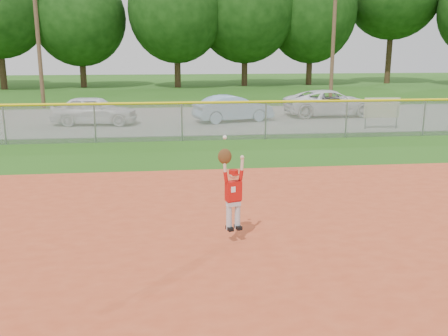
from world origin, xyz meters
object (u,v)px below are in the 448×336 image
(car_white_a, at_px, (95,110))
(car_white_b, at_px, (331,103))
(ballplayer, at_px, (232,190))
(car_blue, at_px, (233,108))
(sponsor_sign, at_px, (382,109))

(car_white_a, distance_m, car_white_b, 12.18)
(car_white_b, xyz_separation_m, ballplayer, (-7.54, -16.97, 0.34))
(car_white_a, distance_m, car_blue, 6.65)
(car_blue, bearing_deg, car_white_b, -91.23)
(car_white_a, bearing_deg, car_blue, -80.80)
(sponsor_sign, xyz_separation_m, ballplayer, (-8.37, -12.49, 0.11))
(car_white_a, relative_size, ballplayer, 2.21)
(car_white_b, bearing_deg, car_blue, 102.53)
(car_white_a, bearing_deg, ballplayer, -156.66)
(car_blue, xyz_separation_m, ballplayer, (-2.12, -15.56, 0.38))
(sponsor_sign, bearing_deg, car_white_a, 167.75)
(car_white_b, height_order, ballplayer, ballplayer)
(car_blue, xyz_separation_m, sponsor_sign, (6.26, -3.07, 0.27))
(ballplayer, bearing_deg, car_white_b, 66.05)
(ballplayer, bearing_deg, car_blue, 82.25)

